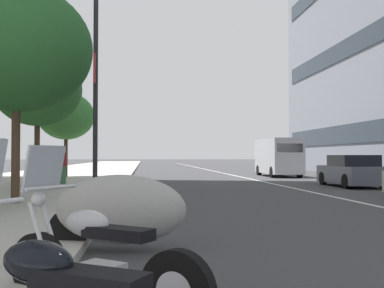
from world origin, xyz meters
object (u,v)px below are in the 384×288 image
object	(u,v)px
car_approaching_light	(352,172)
street_tree_far_plaza	(38,89)
motorcycle_by_sign_pole	(98,263)
street_tree_mid_sidewalk	(17,49)
delivery_van_ahead	(278,156)
street_lamp_with_banners	(103,45)
street_tree_near_plaza_corner	(66,116)
motorcycle_far_end_row	(119,210)
pedestrian_on_plaza	(63,166)

from	to	relation	value
car_approaching_light	street_tree_far_plaza	world-z (taller)	street_tree_far_plaza
car_approaching_light	street_tree_far_plaza	size ratio (longest dim) A/B	0.78
motorcycle_by_sign_pole	street_tree_mid_sidewalk	distance (m)	9.56
delivery_van_ahead	car_approaching_light	bearing A→B (deg)	-177.00
motorcycle_by_sign_pole	street_tree_far_plaza	bearing A→B (deg)	-39.63
street_lamp_with_banners	street_tree_mid_sidewalk	world-z (taller)	street_lamp_with_banners
motorcycle_by_sign_pole	street_tree_near_plaza_corner	xyz separation A→B (m)	(23.56, 4.24, 3.33)
motorcycle_by_sign_pole	street_tree_far_plaza	distance (m)	16.01
motorcycle_by_sign_pole	motorcycle_far_end_row	size ratio (longest dim) A/B	0.89
pedestrian_on_plaza	street_tree_far_plaza	bearing A→B (deg)	54.52
motorcycle_by_sign_pole	street_lamp_with_banners	world-z (taller)	street_lamp_with_banners
delivery_van_ahead	street_lamp_with_banners	size ratio (longest dim) A/B	0.60
delivery_van_ahead	pedestrian_on_plaza	bearing A→B (deg)	128.46
delivery_van_ahead	street_lamp_with_banners	distance (m)	17.19
delivery_van_ahead	street_tree_far_plaza	bearing A→B (deg)	130.86
motorcycle_by_sign_pole	delivery_van_ahead	distance (m)	27.85
street_tree_near_plaza_corner	delivery_van_ahead	bearing A→B (deg)	-79.27
street_tree_mid_sidewalk	street_tree_far_plaza	distance (m)	6.87
motorcycle_far_end_row	street_tree_near_plaza_corner	world-z (taller)	street_tree_near_plaza_corner
motorcycle_by_sign_pole	car_approaching_light	world-z (taller)	motorcycle_by_sign_pole
motorcycle_far_end_row	car_approaching_light	distance (m)	16.33
motorcycle_by_sign_pole	street_tree_mid_sidewalk	xyz separation A→B (m)	(8.27, 2.96, 3.78)
delivery_van_ahead	street_tree_near_plaza_corner	xyz separation A→B (m)	(-2.60, 13.74, 2.41)
street_tree_far_plaza	street_tree_near_plaza_corner	distance (m)	8.51
motorcycle_far_end_row	pedestrian_on_plaza	bearing A→B (deg)	-63.86
street_tree_near_plaza_corner	pedestrian_on_plaza	xyz separation A→B (m)	(-6.98, -1.07, -2.84)
motorcycle_by_sign_pole	delivery_van_ahead	xyz separation A→B (m)	(26.16, -9.50, 0.92)
car_approaching_light	street_tree_near_plaza_corner	size ratio (longest dim) A/B	0.85
street_tree_mid_sidewalk	street_lamp_with_banners	bearing A→B (deg)	-19.00
motorcycle_far_end_row	street_tree_mid_sidewalk	distance (m)	7.35
car_approaching_light	street_tree_near_plaza_corner	xyz separation A→B (m)	(7.85, 14.04, 3.10)
motorcycle_far_end_row	delivery_van_ahead	xyz separation A→B (m)	(23.54, -9.47, 0.76)
motorcycle_by_sign_pole	pedestrian_on_plaza	bearing A→B (deg)	-43.55
motorcycle_by_sign_pole	car_approaching_light	size ratio (longest dim) A/B	0.43
motorcycle_by_sign_pole	delivery_van_ahead	bearing A→B (deg)	-74.34
street_tree_far_plaza	street_tree_mid_sidewalk	bearing A→B (deg)	-171.58
street_tree_near_plaza_corner	car_approaching_light	bearing A→B (deg)	-119.21
motorcycle_far_end_row	pedestrian_on_plaza	size ratio (longest dim) A/B	1.34
street_tree_near_plaza_corner	street_tree_far_plaza	bearing A→B (deg)	-178.17
car_approaching_light	street_tree_far_plaza	bearing A→B (deg)	94.96
motorcycle_far_end_row	street_tree_mid_sidewalk	xyz separation A→B (m)	(5.65, 2.99, 3.62)
car_approaching_light	pedestrian_on_plaza	bearing A→B (deg)	88.43
street_tree_near_plaza_corner	motorcycle_far_end_row	bearing A→B (deg)	-168.47
motorcycle_far_end_row	street_lamp_with_banners	xyz separation A→B (m)	(10.78, 1.23, 5.04)
car_approaching_light	street_tree_mid_sidewalk	distance (m)	15.19
motorcycle_by_sign_pole	street_tree_near_plaza_corner	distance (m)	24.17
delivery_van_ahead	pedestrian_on_plaza	distance (m)	15.89
street_tree_near_plaza_corner	pedestrian_on_plaza	distance (m)	7.61
street_lamp_with_banners	pedestrian_on_plaza	size ratio (longest dim) A/B	6.06
street_tree_near_plaza_corner	pedestrian_on_plaza	bearing A→B (deg)	-171.31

